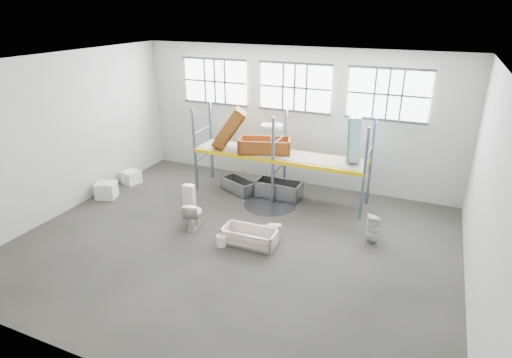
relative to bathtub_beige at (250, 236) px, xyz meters
The scene contains 34 objects.
floor 0.51m from the bathtub_beige, 163.72° to the right, with size 12.00×10.00×0.10m, color #4A4740.
ceiling 4.84m from the bathtub_beige, 163.72° to the right, with size 12.00×10.00×0.10m, color silver.
wall_back 5.44m from the bathtub_beige, 94.76° to the left, with size 12.00×0.10×5.00m, color #B3B3A7.
wall_front 5.66m from the bathtub_beige, 94.54° to the right, with size 12.00×0.10×5.00m, color #A5A599.
wall_left 6.85m from the bathtub_beige, behind, with size 0.10×10.00×5.00m, color #AEADA1.
wall_right 6.08m from the bathtub_beige, ahead, with size 0.10×10.00×5.00m, color #A7A69B.
window_left 6.90m from the bathtub_beige, 126.83° to the left, with size 2.60×0.04×1.60m, color white.
window_mid 5.90m from the bathtub_beige, 94.87° to the left, with size 2.60×0.04×1.60m, color white.
window_right 6.51m from the bathtub_beige, 59.94° to the left, with size 2.60×0.04×1.60m, color white.
rack_upright_la 4.58m from the bathtub_beige, 140.81° to the left, with size 0.08×0.08×3.00m, color slate.
rack_upright_lb 5.39m from the bathtub_beige, 130.59° to the left, with size 0.08×0.08×3.00m, color slate.
rack_upright_ma 3.08m from the bathtub_beige, 98.40° to the left, with size 0.08×0.08×3.00m, color slate.
rack_upright_mb 4.20m from the bathtub_beige, 95.89° to the left, with size 0.08×0.08×3.00m, color slate.
rack_upright_ra 4.01m from the bathtub_beige, 47.03° to the left, with size 0.08×0.08×3.00m, color slate.
rack_upright_rb 4.92m from the bathtub_beige, 56.95° to the left, with size 0.08×0.08×3.00m, color slate.
rack_beam_front 3.08m from the bathtub_beige, 98.40° to the left, with size 6.00×0.10×0.14m, color yellow.
rack_beam_back 4.20m from the bathtub_beige, 95.89° to the left, with size 6.00×0.10×0.14m, color yellow.
shelf_deck 3.66m from the bathtub_beige, 96.92° to the left, with size 5.90×1.10×0.03m, color gray.
wet_patch 2.62m from the bathtub_beige, 99.04° to the left, with size 1.80×1.80×0.00m, color black.
bathtub_beige is the anchor object (origin of this frame).
cistern_spare 0.75m from the bathtub_beige, 43.34° to the left, with size 0.39×0.18×0.37m, color beige.
sink_in_tub 0.65m from the bathtub_beige, 67.71° to the left, with size 0.47×0.47×0.16m, color beige.
toilet_beige 2.00m from the bathtub_beige, behind, with size 0.47×0.82×0.84m, color beige.
cistern_tall 2.56m from the bathtub_beige, 163.16° to the left, with size 0.36×0.23×1.11m, color beige.
toilet_white 3.51m from the bathtub_beige, 24.85° to the left, with size 0.38×0.39×0.85m, color silver.
steel_tub_left 3.61m from the bathtub_beige, 120.69° to the left, with size 1.33×0.62×0.49m, color #9B9DA2, non-canonical shape.
steel_tub_right 3.32m from the bathtub_beige, 96.44° to the left, with size 1.60×0.74×0.59m, color #9B9DA3, non-canonical shape.
rust_tub_flat 3.80m from the bathtub_beige, 105.73° to the left, with size 1.78×0.83×0.50m, color #934512, non-canonical shape.
rust_tub_tilted 4.44m from the bathtub_beige, 124.58° to the left, with size 1.54×0.72×0.43m, color #924B19, non-canonical shape.
sink_on_shelf 3.60m from the bathtub_beige, 100.42° to the left, with size 0.71×0.55×0.63m, color silver.
blue_tub_upright 4.60m from the bathtub_beige, 59.50° to the left, with size 1.43×0.67×0.40m, color #92CCD7, non-canonical shape.
bucket 0.81m from the bathtub_beige, 147.50° to the right, with size 0.28×0.28×0.33m, color white.
carton_near 5.96m from the bathtub_beige, behind, with size 0.66×0.57×0.57m, color white.
carton_far 6.36m from the bathtub_beige, 159.66° to the left, with size 0.58×0.58×0.48m, color white.
Camera 1 is at (4.71, -9.31, 6.29)m, focal length 29.46 mm.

